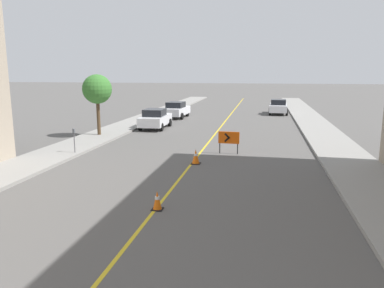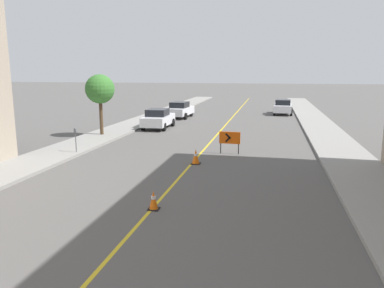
{
  "view_description": "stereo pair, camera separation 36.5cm",
  "coord_description": "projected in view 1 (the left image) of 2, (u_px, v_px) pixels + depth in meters",
  "views": [
    {
      "loc": [
        3.44,
        4.16,
        4.55
      ],
      "look_at": [
        0.01,
        22.07,
        1.0
      ],
      "focal_mm": 35.0,
      "sensor_mm": 36.0,
      "label": 1
    },
    {
      "loc": [
        3.8,
        4.23,
        4.55
      ],
      "look_at": [
        0.01,
        22.07,
        1.0
      ],
      "focal_mm": 35.0,
      "sensor_mm": 36.0,
      "label": 2
    }
  ],
  "objects": [
    {
      "name": "traffic_cone_fourth",
      "position": [
        196.0,
        157.0,
        18.64
      ],
      "size": [
        0.47,
        0.47,
        0.75
      ],
      "color": "black",
      "rests_on": "ground_plane"
    },
    {
      "name": "street_tree_left_near",
      "position": [
        97.0,
        90.0,
        25.86
      ],
      "size": [
        2.03,
        2.03,
        4.2
      ],
      "color": "#4C3823",
      "rests_on": "sidewalk_left"
    },
    {
      "name": "parked_car_curb_near",
      "position": [
        155.0,
        119.0,
        30.15
      ],
      "size": [
        1.95,
        4.35,
        1.59
      ],
      "rotation": [
        0.0,
        0.0,
        0.03
      ],
      "color": "silver",
      "rests_on": "ground_plane"
    },
    {
      "name": "sidewalk_left",
      "position": [
        131.0,
        124.0,
        32.21
      ],
      "size": [
        2.86,
        69.07,
        0.15
      ],
      "color": "gray",
      "rests_on": "ground_plane"
    },
    {
      "name": "parked_car_curb_mid",
      "position": [
        176.0,
        110.0,
        37.1
      ],
      "size": [
        2.05,
        4.4,
        1.59
      ],
      "rotation": [
        0.0,
        0.0,
        -0.06
      ],
      "color": "silver",
      "rests_on": "ground_plane"
    },
    {
      "name": "lane_stripe",
      "position": [
        220.0,
        127.0,
        30.78
      ],
      "size": [
        0.12,
        69.07,
        0.01
      ],
      "color": "gold",
      "rests_on": "ground_plane"
    },
    {
      "name": "parked_car_curb_far",
      "position": [
        278.0,
        107.0,
        40.3
      ],
      "size": [
        1.97,
        4.37,
        1.59
      ],
      "rotation": [
        0.0,
        0.0,
        -0.04
      ],
      "color": "silver",
      "rests_on": "ground_plane"
    },
    {
      "name": "arrow_barricade_primary",
      "position": [
        229.0,
        138.0,
        20.86
      ],
      "size": [
        1.18,
        0.12,
        1.25
      ],
      "rotation": [
        0.0,
        0.0,
        -0.05
      ],
      "color": "#EF560C",
      "rests_on": "ground_plane"
    },
    {
      "name": "traffic_cone_third",
      "position": [
        157.0,
        200.0,
        12.46
      ],
      "size": [
        0.37,
        0.37,
        0.65
      ],
      "color": "black",
      "rests_on": "ground_plane"
    },
    {
      "name": "parking_meter_near_curb",
      "position": [
        74.0,
        135.0,
        20.44
      ],
      "size": [
        0.12,
        0.11,
        1.36
      ],
      "color": "#4C4C51",
      "rests_on": "sidewalk_left"
    },
    {
      "name": "sidewalk_right",
      "position": [
        319.0,
        129.0,
        29.34
      ],
      "size": [
        2.86,
        69.07,
        0.15
      ],
      "color": "gray",
      "rests_on": "ground_plane"
    }
  ]
}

